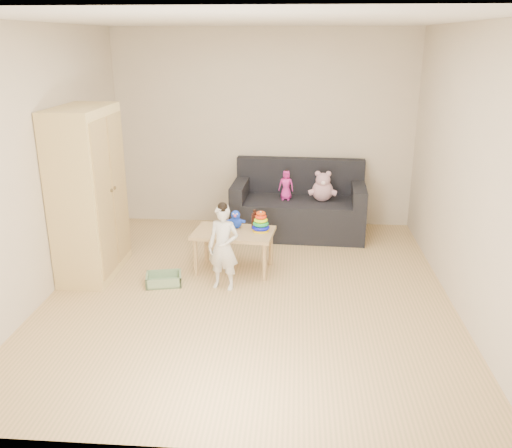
# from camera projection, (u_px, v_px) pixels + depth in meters

# --- Properties ---
(room) EXTENTS (4.50, 4.50, 4.50)m
(room) POSITION_uv_depth(u_px,v_px,m) (249.00, 167.00, 5.10)
(room) COLOR tan
(room) RESTS_ON ground
(wardrobe) EXTENTS (0.50, 1.00, 1.80)m
(wardrobe) POSITION_uv_depth(u_px,v_px,m) (88.00, 193.00, 5.72)
(wardrobe) COLOR #E2C57C
(wardrobe) RESTS_ON ground
(sofa) EXTENTS (1.74, 0.93, 0.48)m
(sofa) POSITION_uv_depth(u_px,v_px,m) (298.00, 217.00, 7.09)
(sofa) COLOR black
(sofa) RESTS_ON ground
(play_table) EXTENTS (0.92, 0.64, 0.46)m
(play_table) POSITION_uv_depth(u_px,v_px,m) (234.00, 251.00, 5.98)
(play_table) COLOR tan
(play_table) RESTS_ON ground
(storage_bin) EXTENTS (0.42, 0.35, 0.11)m
(storage_bin) POSITION_uv_depth(u_px,v_px,m) (164.00, 279.00, 5.69)
(storage_bin) COLOR gray
(storage_bin) RESTS_ON ground
(toddler) EXTENTS (0.37, 0.29, 0.87)m
(toddler) POSITION_uv_depth(u_px,v_px,m) (223.00, 248.00, 5.48)
(toddler) COLOR silver
(toddler) RESTS_ON ground
(pink_bear) EXTENTS (0.29, 0.25, 0.33)m
(pink_bear) POSITION_uv_depth(u_px,v_px,m) (323.00, 188.00, 6.90)
(pink_bear) COLOR #C793A3
(pink_bear) RESTS_ON sofa
(doll) EXTENTS (0.20, 0.15, 0.37)m
(doll) POSITION_uv_depth(u_px,v_px,m) (286.00, 186.00, 6.94)
(doll) COLOR #EA2BA7
(doll) RESTS_ON sofa
(ring_stacker) EXTENTS (0.20, 0.20, 0.22)m
(ring_stacker) POSITION_uv_depth(u_px,v_px,m) (261.00, 223.00, 5.89)
(ring_stacker) COLOR yellow
(ring_stacker) RESTS_ON play_table
(brown_bottle) EXTENTS (0.07, 0.07, 0.22)m
(brown_bottle) POSITION_uv_depth(u_px,v_px,m) (255.00, 220.00, 5.98)
(brown_bottle) COLOR black
(brown_bottle) RESTS_ON play_table
(blue_plush) EXTENTS (0.19, 0.16, 0.21)m
(blue_plush) POSITION_uv_depth(u_px,v_px,m) (236.00, 219.00, 5.98)
(blue_plush) COLOR #1C45FE
(blue_plush) RESTS_ON play_table
(wooden_figure) EXTENTS (0.06, 0.05, 0.12)m
(wooden_figure) POSITION_uv_depth(u_px,v_px,m) (225.00, 227.00, 5.86)
(wooden_figure) COLOR brown
(wooden_figure) RESTS_ON play_table
(yellow_book) EXTENTS (0.20, 0.20, 0.01)m
(yellow_book) POSITION_uv_depth(u_px,v_px,m) (227.00, 228.00, 6.00)
(yellow_book) COLOR yellow
(yellow_book) RESTS_ON play_table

